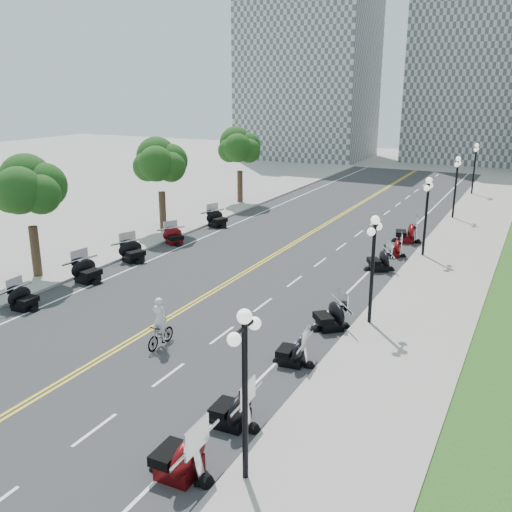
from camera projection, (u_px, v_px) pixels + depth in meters
The scene contains 48 objects.
ground at pixel (162, 322), 26.25m from camera, with size 160.00×160.00×0.00m, color gray.
road at pixel (259, 264), 34.79m from camera, with size 16.00×90.00×0.01m, color #333335.
centerline_yellow_a at pixel (257, 264), 34.84m from camera, with size 0.12×90.00×0.00m, color yellow.
centerline_yellow_b at pixel (261, 264), 34.73m from camera, with size 0.12×90.00×0.00m, color yellow.
edge_line_north at pixel (361, 279), 32.01m from camera, with size 0.12×90.00×0.00m, color white.
edge_line_south at pixel (173, 251), 37.56m from camera, with size 0.12×90.00×0.00m, color white.
lane_dash_4 at pixel (95, 430), 18.02m from camera, with size 0.12×2.00×0.00m, color white.
lane_dash_5 at pixel (169, 375), 21.44m from camera, with size 0.12×2.00×0.00m, color white.
lane_dash_6 at pixel (222, 335), 24.85m from camera, with size 0.12×2.00×0.00m, color white.
lane_dash_7 at pixel (263, 305), 28.27m from camera, with size 0.12×2.00×0.00m, color white.
lane_dash_8 at pixel (294, 281), 31.69m from camera, with size 0.12×2.00×0.00m, color white.
lane_dash_9 at pixel (320, 262), 35.10m from camera, with size 0.12×2.00×0.00m, color white.
lane_dash_10 at pixel (341, 247), 38.52m from camera, with size 0.12×2.00×0.00m, color white.
lane_dash_11 at pixel (359, 233), 41.94m from camera, with size 0.12×2.00×0.00m, color white.
lane_dash_12 at pixel (374, 222), 45.35m from camera, with size 0.12×2.00×0.00m, color white.
lane_dash_13 at pixel (387, 213), 48.77m from camera, with size 0.12×2.00×0.00m, color white.
lane_dash_14 at pixel (398, 204), 52.19m from camera, with size 0.12×2.00×0.00m, color white.
lane_dash_15 at pixel (408, 197), 55.60m from camera, with size 0.12×2.00×0.00m, color white.
lane_dash_16 at pixel (416, 191), 59.02m from camera, with size 0.12×2.00×0.00m, color white.
lane_dash_17 at pixel (424, 185), 62.43m from camera, with size 0.12×2.00×0.00m, color white.
lane_dash_18 at pixel (431, 180), 65.85m from camera, with size 0.12×2.00×0.00m, color white.
lane_dash_19 at pixel (437, 175), 69.27m from camera, with size 0.12×2.00×0.00m, color white.
sidewalk_north at pixel (436, 290), 30.21m from camera, with size 5.00×90.00×0.15m, color #9E9991.
sidewalk_south at pixel (123, 242), 39.32m from camera, with size 5.00×90.00×0.15m, color #9E9991.
distant_block_a at pixel (309, 67), 83.28m from camera, with size 18.00×14.00×26.00m, color gray.
distant_block_b at pixel (474, 51), 78.29m from camera, with size 16.00×12.00×30.00m, color gray.
street_lamp_1 at pixel (245, 398), 14.94m from camera, with size 0.50×1.20×4.90m, color black, non-canonical shape.
street_lamp_2 at pixel (372, 271), 25.19m from camera, with size 0.50×1.20×4.90m, color black, non-canonical shape.
street_lamp_3 at pixel (426, 217), 35.43m from camera, with size 0.50×1.20×4.90m, color black, non-canonical shape.
street_lamp_4 at pixel (455, 188), 45.68m from camera, with size 0.50×1.20×4.90m, color black, non-canonical shape.
street_lamp_5 at pixel (474, 169), 55.93m from camera, with size 0.50×1.20×4.90m, color black, non-canonical shape.
tree_2 at pixel (29, 195), 30.93m from camera, with size 4.80×4.80×9.20m, color #235619, non-canonical shape.
tree_3 at pixel (161, 168), 41.18m from camera, with size 4.80×4.80×9.20m, color #235619, non-canonical shape.
tree_4 at pixel (240, 151), 51.43m from camera, with size 4.80×4.80×9.20m, color #235619, non-canonical shape.
motorcycle_n_3 at pixel (179, 452), 15.72m from camera, with size 2.11×2.11×1.48m, color #590A0C, non-canonical shape.
motorcycle_n_4 at pixel (232, 406), 18.10m from camera, with size 1.92×1.92×1.35m, color black, non-canonical shape.
motorcycle_n_5 at pixel (293, 349), 22.14m from camera, with size 1.78×1.78×1.25m, color black, non-canonical shape.
motorcycle_n_6 at pixel (330, 314), 25.32m from camera, with size 2.00×2.00×1.40m, color black, non-canonical shape.
motorcycle_n_8 at pixel (379, 259), 33.43m from camera, with size 1.95×1.95×1.37m, color black, non-canonical shape.
motorcycle_n_9 at pixel (393, 247), 36.24m from camera, with size 1.78×1.78×1.24m, color #590A0C, non-canonical shape.
motorcycle_n_10 at pixel (406, 231), 39.48m from camera, with size 2.18×2.18×1.53m, color #590A0C, non-canonical shape.
motorcycle_s_5 at pixel (23, 297), 27.58m from camera, with size 1.79×1.79×1.25m, color black, non-canonical shape.
motorcycle_s_6 at pixel (87, 269), 31.45m from camera, with size 2.05×2.05×1.43m, color black, non-canonical shape.
motorcycle_s_7 at pixel (133, 250), 35.12m from camera, with size 2.04×2.04×1.43m, color black, non-canonical shape.
motorcycle_s_8 at pixel (174, 235), 38.97m from camera, with size 1.80×1.80×1.26m, color #590A0C, non-canonical shape.
motorcycle_s_9 at pixel (217, 218), 43.78m from camera, with size 2.02×2.02×1.41m, color black, non-canonical shape.
bicycle at pixel (161, 335), 23.63m from camera, with size 0.49×1.75×1.05m, color #A51414.
cyclist_rider at pixel (159, 303), 23.21m from camera, with size 0.67×0.44×1.83m, color silver.
Camera 1 is at (14.86, -19.67, 10.45)m, focal length 40.00 mm.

